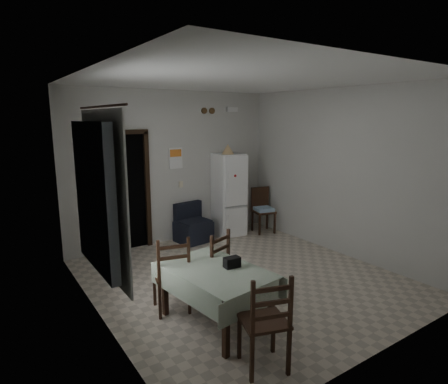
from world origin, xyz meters
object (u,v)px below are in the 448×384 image
object	(u,v)px
navy_seat	(193,223)
dining_chair_far_right	(210,265)
dining_table	(216,296)
dining_chair_far_left	(171,272)
fridge	(228,195)
dining_chair_near_head	(264,320)
corner_chair	(264,210)

from	to	relation	value
navy_seat	dining_chair_far_right	bearing A→B (deg)	-121.05
dining_table	dining_chair_far_left	world-z (taller)	dining_chair_far_left
fridge	dining_chair_far_left	bearing A→B (deg)	-131.39
dining_table	dining_chair_near_head	size ratio (longest dim) A/B	1.31
fridge	dining_chair_near_head	world-z (taller)	fridge
dining_table	dining_chair_far_left	xyz separation A→B (m)	(-0.29, 0.58, 0.16)
fridge	navy_seat	bearing A→B (deg)	-173.93
dining_table	dining_chair_far_right	distance (m)	0.64
fridge	corner_chair	size ratio (longest dim) A/B	1.79
fridge	navy_seat	xyz separation A→B (m)	(-0.83, -0.00, -0.47)
dining_table	fridge	bearing A→B (deg)	45.60
dining_chair_near_head	navy_seat	bearing A→B (deg)	-91.31
fridge	dining_chair_far_left	xyz separation A→B (m)	(-2.37, -2.17, -0.34)
navy_seat	dining_chair_far_left	bearing A→B (deg)	-132.21
fridge	dining_chair_near_head	bearing A→B (deg)	-113.99
navy_seat	dining_chair_far_right	world-z (taller)	dining_chair_far_right
navy_seat	corner_chair	size ratio (longest dim) A/B	0.79
corner_chair	dining_chair_far_right	size ratio (longest dim) A/B	0.98
corner_chair	dining_chair_near_head	bearing A→B (deg)	-116.80
dining_chair_far_left	corner_chair	bearing A→B (deg)	-134.94
dining_table	dining_chair_far_left	distance (m)	0.67
fridge	dining_table	xyz separation A→B (m)	(-2.08, -2.75, -0.50)
dining_chair_far_right	dining_chair_near_head	distance (m)	1.52
dining_table	navy_seat	bearing A→B (deg)	58.22
fridge	corner_chair	world-z (taller)	fridge
dining_chair_far_right	dining_chair_near_head	world-z (taller)	dining_chair_near_head
dining_table	dining_chair_far_right	bearing A→B (deg)	57.03
navy_seat	dining_chair_near_head	world-z (taller)	dining_chair_near_head
dining_chair_far_left	dining_table	bearing A→B (deg)	129.77
navy_seat	dining_table	size ratio (longest dim) A/B	0.57
corner_chair	dining_chair_near_head	xyz separation A→B (m)	(-2.82, -3.37, 0.03)
dining_table	dining_chair_far_left	size ratio (longest dim) A/B	1.32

